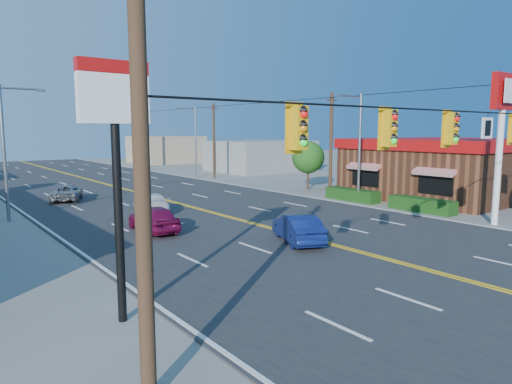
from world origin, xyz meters
TOP-DOWN VIEW (x-y plane):
  - ground at (0.00, 0.00)m, footprint 160.00×160.00m
  - road at (0.00, 20.00)m, footprint 20.00×120.00m
  - signal_span at (-0.12, 0.00)m, footprint 24.32×0.34m
  - kfc at (19.90, 12.00)m, footprint 16.30×12.40m
  - kfc_pylon at (11.00, 4.00)m, footprint 2.20×0.36m
  - pizza_hut_sign at (-11.00, 4.00)m, footprint 1.90×0.30m
  - streetlight_se at (10.79, 14.00)m, footprint 2.55×0.25m
  - streetlight_ne at (10.79, 38.00)m, footprint 2.55×0.25m
  - streetlight_sw at (-10.79, 22.00)m, footprint 2.55×0.25m
  - utility_pole_near at (12.20, 18.00)m, footprint 0.28×0.28m
  - utility_pole_mid at (12.20, 36.00)m, footprint 0.28×0.28m
  - utility_pole_far at (12.20, 54.00)m, footprint 0.28×0.28m
  - tree_kfc_rear at (13.50, 22.00)m, footprint 2.94×2.94m
  - bld_east_mid at (22.00, 40.00)m, footprint 12.00×10.00m
  - bld_east_far at (19.00, 62.00)m, footprint 10.00×10.00m
  - car_magenta at (-5.44, 13.97)m, footprint 1.97×4.27m
  - car_blue at (-0.95, 7.63)m, footprint 2.99×4.36m
  - car_white at (-3.06, 19.44)m, footprint 2.63×4.54m
  - car_silver at (-6.07, 28.02)m, footprint 3.47×4.79m

SIDE VIEW (x-z plane):
  - ground at x=0.00m, z-range 0.00..0.00m
  - road at x=0.00m, z-range 0.00..0.06m
  - car_silver at x=-6.07m, z-range 0.00..1.21m
  - car_white at x=-3.06m, z-range 0.00..1.24m
  - car_blue at x=-0.95m, z-range 0.00..1.36m
  - car_magenta at x=-5.44m, z-range 0.00..1.42m
  - bld_east_mid at x=22.00m, z-range 0.00..4.00m
  - bld_east_far at x=19.00m, z-range 0.00..4.40m
  - kfc at x=19.90m, z-range 0.03..4.73m
  - tree_kfc_rear at x=13.50m, z-range 0.73..5.14m
  - utility_pole_near at x=12.20m, z-range 0.00..8.40m
  - utility_pole_mid at x=12.20m, z-range 0.00..8.40m
  - utility_pole_far at x=12.20m, z-range 0.00..8.40m
  - streetlight_se at x=10.79m, z-range 0.51..8.51m
  - streetlight_ne at x=10.79m, z-range 0.51..8.51m
  - streetlight_sw at x=-10.79m, z-range 0.51..8.51m
  - signal_span at x=-0.12m, z-range 0.39..9.39m
  - pizza_hut_sign at x=-11.00m, z-range 1.76..8.61m
  - kfc_pylon at x=11.00m, z-range 1.79..10.29m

